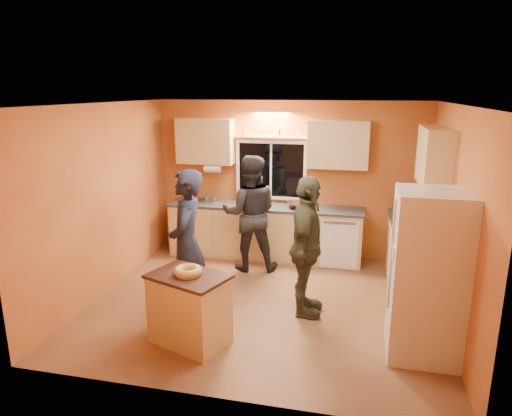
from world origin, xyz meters
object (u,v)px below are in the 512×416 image
(island, at_px, (190,308))
(person_right, at_px, (306,247))
(person_left, at_px, (187,244))
(person_center, at_px, (250,213))
(refrigerator, at_px, (427,276))

(island, distance_m, person_right, 1.59)
(island, bearing_deg, person_left, 132.06)
(person_center, bearing_deg, person_left, 63.17)
(refrigerator, height_order, island, refrigerator)
(person_left, height_order, person_right, person_left)
(refrigerator, distance_m, island, 2.57)
(refrigerator, height_order, person_left, person_left)
(island, distance_m, person_center, 2.34)
(refrigerator, xyz_separation_m, person_right, (-1.33, 0.63, -0.01))
(person_center, xyz_separation_m, person_right, (1.03, -1.32, -0.02))
(refrigerator, relative_size, person_center, 0.99)
(person_right, bearing_deg, person_center, 37.75)
(refrigerator, distance_m, person_right, 1.47)
(refrigerator, bearing_deg, person_center, 140.41)
(person_center, bearing_deg, person_right, 115.74)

